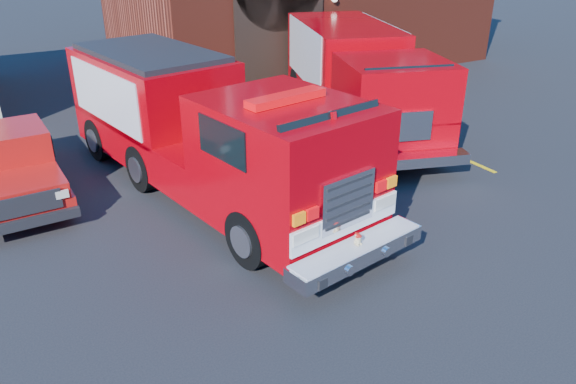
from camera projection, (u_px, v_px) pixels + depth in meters
ground at (259, 226)px, 11.73m from camera, size 100.00×100.00×0.00m
parking_stripe_near at (453, 154)px, 15.43m from camera, size 0.12×3.00×0.01m
parking_stripe_mid at (384, 123)px, 17.78m from camera, size 0.12×3.00×0.01m
parking_stripe_far at (331, 100)px, 20.12m from camera, size 0.12×3.00×0.01m
fire_engine at (204, 129)px, 12.65m from camera, size 4.29×9.98×2.98m
pickup_truck at (10, 162)px, 12.84m from camera, size 1.98×5.15×1.67m
secondary_truck at (357, 75)px, 17.07m from camera, size 5.36×9.24×2.87m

